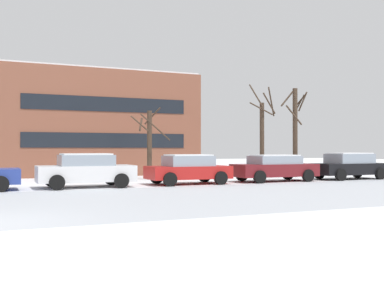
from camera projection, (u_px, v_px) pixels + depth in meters
The scene contains 8 objects.
parked_car_white at pixel (86, 170), 20.28m from camera, with size 4.15×2.12×1.49m.
parked_car_red at pixel (188, 169), 22.21m from camera, with size 3.96×2.07×1.43m.
parked_car_maroon at pixel (275, 168), 24.10m from camera, with size 4.47×2.00×1.39m.
parked_car_black at pixel (349, 166), 25.92m from camera, with size 4.29×1.99×1.48m.
tree_far_right at pixel (262, 135), 27.45m from camera, with size 1.81×1.33×5.56m.
tree_far_mid at pixel (295, 129), 28.04m from camera, with size 1.34×1.42×5.49m.
tree_far_left at pixel (149, 142), 25.64m from camera, with size 1.92×1.68×4.06m.
building_far_right at pixel (93, 125), 32.52m from camera, with size 12.61×8.97×6.77m.
Camera 1 is at (0.18, -11.29, 1.69)m, focal length 43.27 mm.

